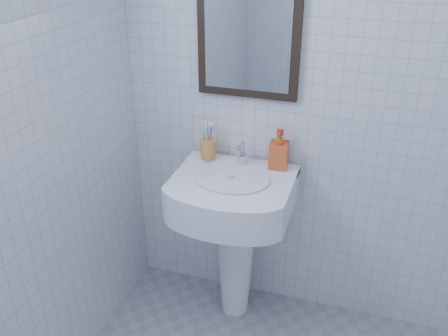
% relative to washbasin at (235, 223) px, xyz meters
% --- Properties ---
extents(wall_back, '(2.20, 0.02, 2.50)m').
position_rel_washbasin_xyz_m(wall_back, '(0.45, 0.21, 0.64)').
color(wall_back, silver).
rests_on(wall_back, ground).
extents(washbasin, '(0.59, 0.43, 0.91)m').
position_rel_washbasin_xyz_m(washbasin, '(0.00, 0.00, 0.00)').
color(washbasin, white).
rests_on(washbasin, ground).
extents(faucet, '(0.05, 0.11, 0.13)m').
position_rel_washbasin_xyz_m(faucet, '(0.00, 0.11, 0.34)').
color(faucet, silver).
rests_on(faucet, washbasin).
extents(toothbrush_cup, '(0.12, 0.12, 0.11)m').
position_rel_washbasin_xyz_m(toothbrush_cup, '(-0.18, 0.11, 0.35)').
color(toothbrush_cup, orange).
rests_on(toothbrush_cup, washbasin).
extents(soap_dispenser, '(0.10, 0.10, 0.20)m').
position_rel_washbasin_xyz_m(soap_dispenser, '(0.19, 0.13, 0.39)').
color(soap_dispenser, red).
rests_on(soap_dispenser, washbasin).
extents(wall_mirror, '(0.50, 0.04, 0.62)m').
position_rel_washbasin_xyz_m(wall_mirror, '(0.00, 0.19, 0.94)').
color(wall_mirror, black).
rests_on(wall_mirror, wall_back).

